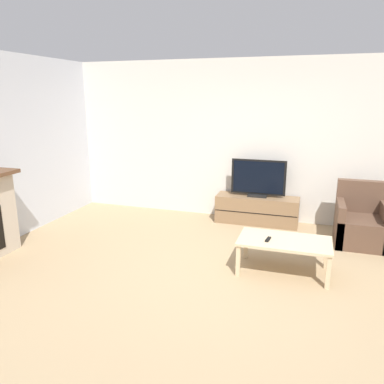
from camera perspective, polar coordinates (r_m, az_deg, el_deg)
ground_plane at (r=4.46m, az=4.58°, el=-13.60°), size 24.00×24.00×0.00m
wall_back at (r=6.45m, az=10.03°, el=7.60°), size 12.00×0.06×2.70m
tv_stand at (r=6.40m, az=9.86°, el=-2.69°), size 1.36×0.42×0.46m
tv at (r=6.27m, az=10.06°, el=1.89°), size 0.89×0.18×0.62m
armchair at (r=5.98m, az=24.34°, el=-4.47°), size 0.70×0.76×0.88m
coffee_table at (r=4.68m, az=13.90°, el=-7.65°), size 1.09×0.61×0.42m
remote at (r=4.60m, az=11.52°, el=-7.07°), size 0.06×0.15×0.02m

